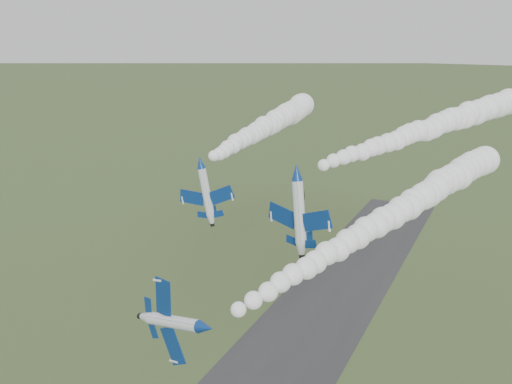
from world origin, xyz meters
TOP-DOWN VIEW (x-y plane):
  - jet_lead at (10.85, -7.15)m, footprint 5.67×12.29m
  - smoke_trail_jet_lead at (22.06, 32.39)m, footprint 24.24×75.89m
  - jet_pair_left at (-5.51, 19.86)m, footprint 9.24×11.23m
  - smoke_trail_jet_pair_left at (-7.82, 49.56)m, footprint 8.75×55.33m
  - jet_pair_right at (10.13, 20.09)m, footprint 11.75×13.67m
  - smoke_trail_jet_pair_right at (23.67, 55.89)m, footprint 27.77×67.65m

SIDE VIEW (x-z plane):
  - jet_lead at x=10.85m, z-range 30.43..40.44m
  - smoke_trail_jet_lead at x=22.06m, z-range 35.05..40.73m
  - jet_pair_left at x=-5.51m, z-range 44.23..47.33m
  - jet_pair_right at x=10.13m, z-range 44.16..47.67m
  - smoke_trail_jet_pair_left at x=-7.82m, z-range 43.83..49.32m
  - smoke_trail_jet_pair_right at x=23.67m, z-range 45.09..50.65m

